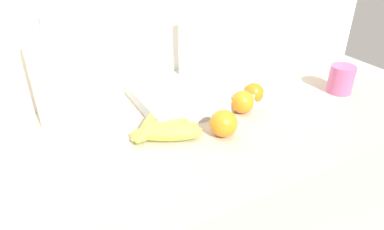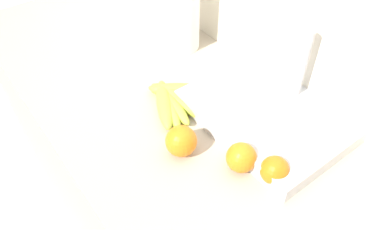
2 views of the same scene
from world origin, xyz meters
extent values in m
cube|color=#ADA08C|center=(0.00, 0.00, 0.43)|extent=(1.71, 0.62, 0.86)
cube|color=silver|center=(0.00, 0.34, 0.65)|extent=(2.11, 0.06, 1.30)
ellipsoid|color=#ADBC3F|center=(-0.03, -0.02, 0.88)|extent=(0.19, 0.13, 0.04)
ellipsoid|color=#ADC23F|center=(-0.03, -0.01, 0.88)|extent=(0.19, 0.10, 0.04)
ellipsoid|color=#BBC83F|center=(-0.03, 0.00, 0.88)|extent=(0.19, 0.06, 0.04)
ellipsoid|color=#AEC03F|center=(-0.02, 0.02, 0.88)|extent=(0.21, 0.07, 0.04)
ellipsoid|color=#A8CB3F|center=(-0.03, 0.03, 0.88)|extent=(0.20, 0.10, 0.04)
ellipsoid|color=#A8CF3F|center=(-0.03, 0.05, 0.88)|extent=(0.20, 0.15, 0.04)
ellipsoid|color=#ABCD3F|center=(-0.05, 0.05, 0.88)|extent=(0.14, 0.16, 0.04)
sphere|color=orange|center=(0.30, 0.05, 0.89)|extent=(0.07, 0.07, 0.07)
sphere|color=orange|center=(0.11, -0.07, 0.90)|extent=(0.08, 0.08, 0.08)
sphere|color=orange|center=(0.23, 0.01, 0.89)|extent=(0.07, 0.07, 0.07)
cylinder|color=white|center=(-0.26, 0.20, 1.00)|extent=(0.12, 0.12, 0.28)
cylinder|color=gray|center=(-0.26, 0.20, 1.01)|extent=(0.02, 0.02, 0.31)
cube|color=#B7BABF|center=(0.16, 0.17, 0.88)|extent=(0.40, 0.29, 0.04)
cylinder|color=#B2B2B7|center=(0.16, 0.27, 1.00)|extent=(0.02, 0.02, 0.19)
camera|label=1|loc=(-0.34, -0.72, 1.38)|focal=32.19mm
camera|label=2|loc=(0.58, -0.39, 1.54)|focal=34.52mm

